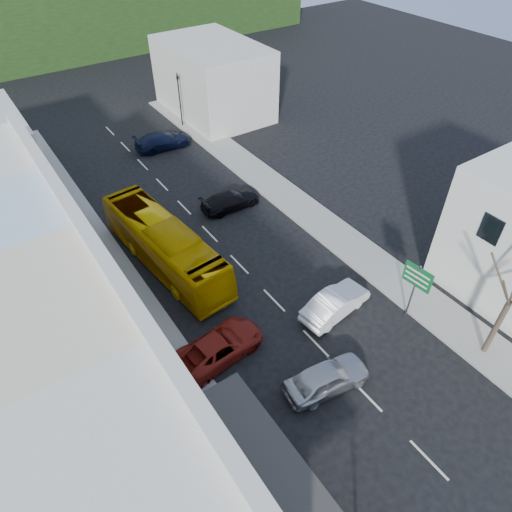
{
  "coord_description": "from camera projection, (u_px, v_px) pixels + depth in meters",
  "views": [
    {
      "loc": [
        -11.83,
        -11.39,
        20.66
      ],
      "look_at": [
        0.0,
        6.0,
        2.2
      ],
      "focal_mm": 32.0,
      "sensor_mm": 36.0,
      "label": 1
    }
  ],
  "objects": [
    {
      "name": "ground",
      "position": [
        316.0,
        343.0,
        25.71
      ],
      "size": [
        120.0,
        120.0,
        0.0
      ],
      "primitive_type": "plane",
      "color": "black",
      "rests_on": "ground"
    },
    {
      "name": "sidewalk_left",
      "position": [
        122.0,
        291.0,
        28.7
      ],
      "size": [
        3.0,
        52.0,
        0.15
      ],
      "primitive_type": "cube",
      "color": "gray",
      "rests_on": "ground"
    },
    {
      "name": "sidewalk_right",
      "position": [
        307.0,
        212.0,
        35.04
      ],
      "size": [
        3.0,
        52.0,
        0.15
      ],
      "primitive_type": "cube",
      "color": "gray",
      "rests_on": "ground"
    },
    {
      "name": "shopfront_row",
      "position": [
        43.0,
        339.0,
        20.9
      ],
      "size": [
        8.25,
        30.0,
        8.0
      ],
      "color": "silver",
      "rests_on": "ground"
    },
    {
      "name": "distant_block_right",
      "position": [
        213.0,
        79.0,
        46.69
      ],
      "size": [
        8.0,
        12.0,
        7.0
      ],
      "primitive_type": "cube",
      "color": "#B7B2A8",
      "rests_on": "ground"
    },
    {
      "name": "bus",
      "position": [
        165.0,
        246.0,
        29.71
      ],
      "size": [
        3.64,
        11.79,
        3.1
      ],
      "primitive_type": "imported",
      "rotation": [
        0.0,
        0.0,
        0.1
      ],
      "color": "#D49D00",
      "rests_on": "ground"
    },
    {
      "name": "car_silver",
      "position": [
        327.0,
        379.0,
        23.15
      ],
      "size": [
        4.59,
        2.33,
        1.4
      ],
      "primitive_type": "imported",
      "rotation": [
        0.0,
        0.0,
        1.45
      ],
      "color": "#B5B5BA",
      "rests_on": "ground"
    },
    {
      "name": "car_white",
      "position": [
        335.0,
        304.0,
        27.01
      ],
      "size": [
        4.61,
        2.39,
        1.4
      ],
      "primitive_type": "imported",
      "rotation": [
        0.0,
        0.0,
        1.71
      ],
      "color": "white",
      "rests_on": "ground"
    },
    {
      "name": "car_red",
      "position": [
        219.0,
        347.0,
        24.66
      ],
      "size": [
        4.78,
        2.4,
        1.4
      ],
      "primitive_type": "imported",
      "rotation": [
        0.0,
        0.0,
        1.68
      ],
      "color": "maroon",
      "rests_on": "ground"
    },
    {
      "name": "car_black_near",
      "position": [
        230.0,
        200.0,
        35.2
      ],
      "size": [
        4.54,
        1.94,
        1.4
      ],
      "primitive_type": "imported",
      "rotation": [
        0.0,
        0.0,
        1.55
      ],
      "color": "black",
      "rests_on": "ground"
    },
    {
      "name": "car_navy_far",
      "position": [
        163.0,
        141.0,
        42.49
      ],
      "size": [
        4.63,
        2.19,
        1.4
      ],
      "primitive_type": "imported",
      "rotation": [
        0.0,
        0.0,
        1.49
      ],
      "color": "black",
      "rests_on": "ground"
    },
    {
      "name": "pedestrian_left",
      "position": [
        167.0,
        356.0,
        23.84
      ],
      "size": [
        0.54,
        0.68,
        1.7
      ],
      "primitive_type": "imported",
      "rotation": [
        0.0,
        0.0,
        1.31
      ],
      "color": "black",
      "rests_on": "sidewalk_left"
    },
    {
      "name": "direction_sign",
      "position": [
        413.0,
        292.0,
        25.99
      ],
      "size": [
        0.56,
        1.82,
        3.95
      ],
      "primitive_type": null,
      "rotation": [
        0.0,
        0.0,
        0.1
      ],
      "color": "#0C5624",
      "rests_on": "ground"
    },
    {
      "name": "street_tree",
      "position": [
        509.0,
        304.0,
        22.69
      ],
      "size": [
        3.74,
        3.74,
        7.81
      ],
      "primitive_type": null,
      "rotation": [
        0.0,
        0.0,
        0.27
      ],
      "color": "#35291F",
      "rests_on": "ground"
    },
    {
      "name": "traffic_signal",
      "position": [
        180.0,
        101.0,
        44.66
      ],
      "size": [
        1.3,
        1.45,
        5.31
      ],
      "primitive_type": null,
      "rotation": [
        0.0,
        0.0,
        3.55
      ],
      "color": "black",
      "rests_on": "ground"
    }
  ]
}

